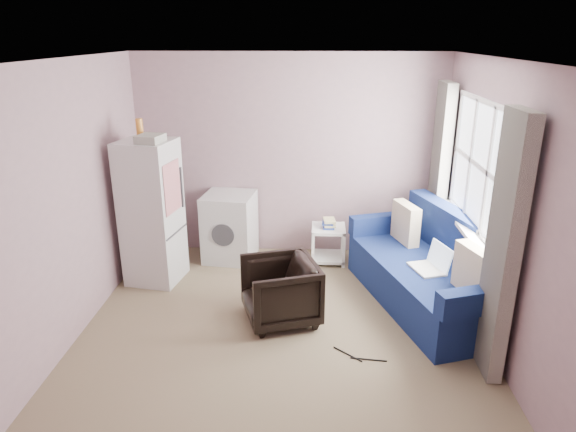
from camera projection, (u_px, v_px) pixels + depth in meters
The scene contains 8 objects.
room at pixel (281, 211), 4.40m from camera, with size 3.84×4.24×2.54m.
armchair at pixel (280, 288), 5.01m from camera, with size 0.68×0.63×0.70m, color black.
fridge at pixel (152, 212), 5.70m from camera, with size 0.65×0.64×1.85m.
washing_machine at pixel (230, 225), 6.39m from camera, with size 0.66×0.66×0.84m.
side_table at pixel (328, 241), 6.36m from camera, with size 0.41×0.41×0.56m.
sofa at pixel (433, 273), 5.34m from camera, with size 1.54×2.28×0.94m.
window_dressing at pixel (465, 205), 5.03m from camera, with size 0.17×2.62×2.18m.
floor_cables at pixel (358, 357), 4.52m from camera, with size 0.46×0.22×0.01m.
Camera 1 is at (0.26, -4.15, 2.70)m, focal length 32.00 mm.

